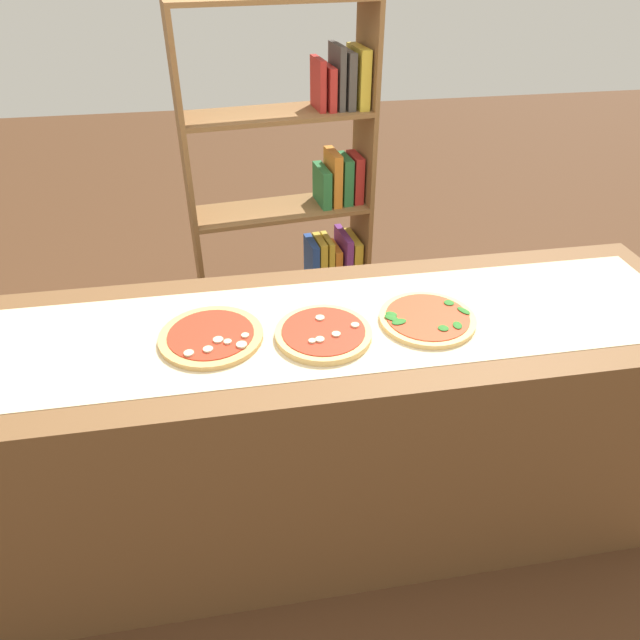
{
  "coord_description": "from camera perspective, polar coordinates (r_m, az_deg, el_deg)",
  "views": [
    {
      "loc": [
        -0.25,
        -1.45,
        1.94
      ],
      "look_at": [
        0.0,
        0.0,
        0.93
      ],
      "focal_mm": 32.97,
      "sensor_mm": 36.0,
      "label": 1
    }
  ],
  "objects": [
    {
      "name": "pizza_spinach_2",
      "position": [
        1.84,
        10.37,
        0.12
      ],
      "size": [
        0.3,
        0.3,
        0.02
      ],
      "color": "#DBB26B",
      "rests_on": "parchment_paper"
    },
    {
      "name": "pizza_mushroom_0",
      "position": [
        1.76,
        -10.52,
        -1.58
      ],
      "size": [
        0.31,
        0.31,
        0.02
      ],
      "color": "tan",
      "rests_on": "parchment_paper"
    },
    {
      "name": "ground_plane",
      "position": [
        2.43,
        0.0,
        -18.23
      ],
      "size": [
        12.0,
        12.0,
        0.0
      ],
      "primitive_type": "plane",
      "color": "#4C2D19"
    },
    {
      "name": "pizza_mushroom_1",
      "position": [
        1.74,
        0.34,
        -1.3
      ],
      "size": [
        0.29,
        0.29,
        0.03
      ],
      "color": "#DBB26B",
      "rests_on": "parchment_paper"
    },
    {
      "name": "counter",
      "position": [
        2.09,
        0.0,
        -10.72
      ],
      "size": [
        2.46,
        0.7,
        0.91
      ],
      "primitive_type": "cube",
      "color": "brown",
      "rests_on": "ground_plane"
    },
    {
      "name": "bookshelf",
      "position": [
        2.72,
        -1.54,
        10.33
      ],
      "size": [
        0.82,
        0.35,
        1.7
      ],
      "color": "brown",
      "rests_on": "ground_plane"
    },
    {
      "name": "parchment_paper",
      "position": [
        1.8,
        0.0,
        -0.5
      ],
      "size": [
        2.31,
        0.5,
        0.0
      ],
      "primitive_type": "cube",
      "color": "beige",
      "rests_on": "counter"
    }
  ]
}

